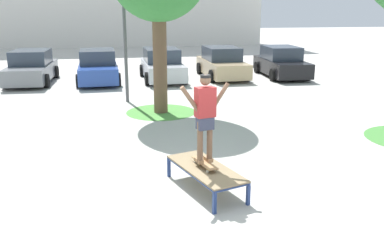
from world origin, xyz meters
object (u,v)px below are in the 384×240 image
skate_box (206,170)px  car_black (281,63)px  skateboard (205,163)px  car_tan (222,63)px  car_silver (162,66)px  car_grey (32,68)px  car_blue (98,67)px  skater (205,113)px

skate_box → car_black: size_ratio=0.48×
skateboard → car_tan: car_tan is taller
skate_box → skateboard: (-0.01, 0.03, 0.12)m
skateboard → car_silver: (0.52, 12.65, 0.15)m
car_grey → car_silver: bearing=-2.3°
car_blue → car_tan: (6.02, 0.27, 0.00)m
car_grey → car_black: same height
skateboard → car_tan: 13.36m
car_blue → car_silver: same height
car_blue → car_silver: (3.01, 0.04, 0.00)m
car_tan → skate_box: bearing=-105.2°
skate_box → car_tan: (3.52, 12.92, 0.28)m
car_grey → car_black: 12.04m
skateboard → car_blue: car_blue is taller
skateboard → car_grey: 14.02m
skater → car_blue: size_ratio=0.40×
car_blue → skate_box: bearing=-78.8°
car_tan → car_grey: bearing=180.0°
car_silver → car_tan: same height
skate_box → skater: skater is taller
car_grey → car_tan: size_ratio=1.00×
skater → car_silver: skater is taller
skateboard → car_tan: (3.53, 12.89, 0.15)m
skate_box → car_silver: car_silver is taller
skateboard → car_grey: (-5.50, 12.89, 0.15)m
skateboard → skater: skater is taller
skate_box → skater: (-0.01, 0.04, 1.12)m
skateboard → car_silver: size_ratio=0.19×
skateboard → skater: (-0.00, 0.00, 0.99)m
car_grey → car_silver: same height
skateboard → car_silver: bearing=87.7°
skate_box → car_tan: bearing=74.8°
skater → car_black: bearing=62.7°
car_grey → car_silver: (6.02, -0.24, 0.00)m
skater → car_silver: 12.69m
skate_box → car_blue: 12.90m
car_grey → car_black: size_ratio=1.00×
skateboard → car_blue: bearing=101.2°
skater → car_tan: size_ratio=0.40×
skate_box → skateboard: bearing=108.1°
car_silver → car_black: same height
skate_box → skater: 1.12m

